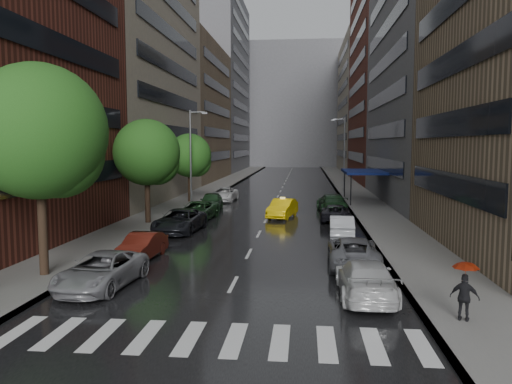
# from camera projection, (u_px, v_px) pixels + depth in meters

# --- Properties ---
(ground) EXTENTS (220.00, 220.00, 0.00)m
(ground) POSITION_uv_depth(u_px,v_px,m) (217.00, 317.00, 17.33)
(ground) COLOR gray
(ground) RESTS_ON ground
(road) EXTENTS (14.00, 140.00, 0.01)m
(road) POSITION_uv_depth(u_px,v_px,m) (282.00, 189.00, 66.86)
(road) COLOR black
(road) RESTS_ON ground
(sidewalk_left) EXTENTS (4.00, 140.00, 0.15)m
(sidewalk_left) POSITION_uv_depth(u_px,v_px,m) (216.00, 187.00, 67.72)
(sidewalk_left) COLOR gray
(sidewalk_left) RESTS_ON ground
(sidewalk_right) EXTENTS (4.00, 140.00, 0.15)m
(sidewalk_right) POSITION_uv_depth(u_px,v_px,m) (350.00, 189.00, 65.99)
(sidewalk_right) COLOR gray
(sidewalk_right) RESTS_ON ground
(crosswalk) EXTENTS (13.15, 2.80, 0.01)m
(crosswalk) POSITION_uv_depth(u_px,v_px,m) (212.00, 339.00, 15.33)
(crosswalk) COLOR silver
(crosswalk) RESTS_ON ground
(buildings_left) EXTENTS (8.00, 108.00, 38.00)m
(buildings_left) POSITION_uv_depth(u_px,v_px,m) (186.00, 77.00, 75.48)
(buildings_left) COLOR maroon
(buildings_left) RESTS_ON ground
(buildings_right) EXTENTS (8.05, 109.10, 36.00)m
(buildings_right) POSITION_uv_depth(u_px,v_px,m) (390.00, 80.00, 70.60)
(buildings_right) COLOR #937A5B
(buildings_right) RESTS_ON ground
(building_far) EXTENTS (40.00, 14.00, 32.00)m
(building_far) POSITION_uv_depth(u_px,v_px,m) (294.00, 106.00, 132.68)
(building_far) COLOR slate
(building_far) RESTS_ON ground
(tree_near) EXTENTS (5.96, 5.96, 9.50)m
(tree_near) POSITION_uv_depth(u_px,v_px,m) (39.00, 132.00, 21.78)
(tree_near) COLOR #382619
(tree_near) RESTS_ON ground
(tree_mid) EXTENTS (4.90, 4.90, 7.81)m
(tree_mid) POSITION_uv_depth(u_px,v_px,m) (147.00, 153.00, 36.69)
(tree_mid) COLOR #382619
(tree_mid) RESTS_ON ground
(tree_far) EXTENTS (4.41, 4.41, 7.03)m
(tree_far) POSITION_uv_depth(u_px,v_px,m) (189.00, 156.00, 50.34)
(tree_far) COLOR #382619
(tree_far) RESTS_ON ground
(taxi) EXTENTS (2.52, 4.87, 1.53)m
(taxi) POSITION_uv_depth(u_px,v_px,m) (282.00, 208.00, 40.45)
(taxi) COLOR yellow
(taxi) RESTS_ON ground
(parked_cars_left) EXTENTS (2.97, 36.96, 1.58)m
(parked_cars_left) POSITION_uv_depth(u_px,v_px,m) (190.00, 215.00, 36.68)
(parked_cars_left) COLOR gray
(parked_cars_left) RESTS_ON ground
(parked_cars_right) EXTENTS (2.69, 30.10, 1.61)m
(parked_cars_right) POSITION_uv_depth(u_px,v_px,m) (342.00, 226.00, 31.76)
(parked_cars_right) COLOR silver
(parked_cars_right) RESTS_ON ground
(ped_red_umbrella) EXTENTS (1.00, 0.82, 2.01)m
(ped_red_umbrella) POSITION_uv_depth(u_px,v_px,m) (465.00, 286.00, 16.40)
(ped_red_umbrella) COLOR black
(ped_red_umbrella) RESTS_ON sidewalk_right
(street_lamp_left) EXTENTS (1.74, 0.22, 9.00)m
(street_lamp_left) POSITION_uv_depth(u_px,v_px,m) (191.00, 155.00, 47.32)
(street_lamp_left) COLOR gray
(street_lamp_left) RESTS_ON sidewalk_left
(street_lamp_right) EXTENTS (1.74, 0.22, 9.00)m
(street_lamp_right) POSITION_uv_depth(u_px,v_px,m) (344.00, 153.00, 60.69)
(street_lamp_right) COLOR gray
(street_lamp_right) RESTS_ON sidewalk_right
(awning) EXTENTS (4.00, 8.00, 3.12)m
(awning) POSITION_uv_depth(u_px,v_px,m) (363.00, 172.00, 50.83)
(awning) COLOR navy
(awning) RESTS_ON sidewalk_right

